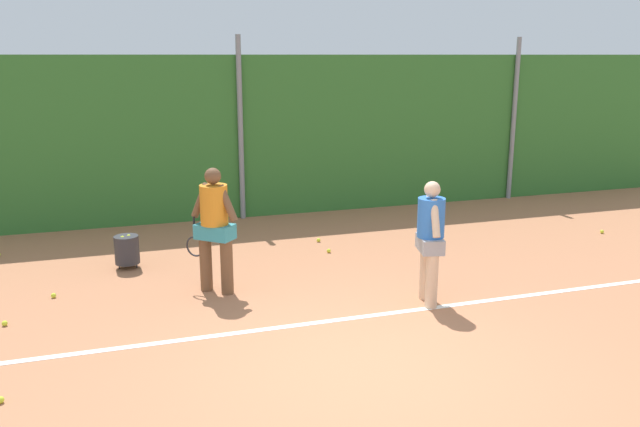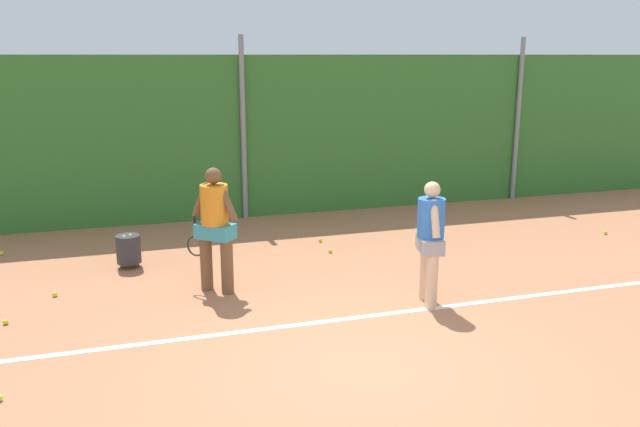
% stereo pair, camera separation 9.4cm
% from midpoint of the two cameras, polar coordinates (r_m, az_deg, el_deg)
% --- Properties ---
extents(ground_plane, '(31.98, 31.98, 0.00)m').
position_cam_midpoint_polar(ground_plane, '(8.53, -0.52, -7.52)').
color(ground_plane, '#B2704C').
extents(hedge_fence_backdrop, '(20.78, 0.25, 3.11)m').
position_cam_midpoint_polar(hedge_fence_backdrop, '(12.62, -6.69, 6.67)').
color(hedge_fence_backdrop, '#33702D').
rests_on(hedge_fence_backdrop, ground_plane).
extents(fence_post_center, '(0.10, 0.10, 3.47)m').
position_cam_midpoint_polar(fence_post_center, '(12.43, -6.56, 7.40)').
color(fence_post_center, gray).
rests_on(fence_post_center, ground_plane).
extents(fence_post_right, '(0.10, 0.10, 3.47)m').
position_cam_midpoint_polar(fence_post_right, '(14.75, 17.21, 7.88)').
color(fence_post_right, gray).
rests_on(fence_post_right, ground_plane).
extents(court_baseline_paint, '(15.19, 0.10, 0.01)m').
position_cam_midpoint_polar(court_baseline_paint, '(7.85, 1.12, -9.46)').
color(court_baseline_paint, white).
rests_on(court_baseline_paint, ground_plane).
extents(player_foreground_near, '(0.37, 0.65, 1.59)m').
position_cam_midpoint_polar(player_foreground_near, '(8.22, 10.03, -1.99)').
color(player_foreground_near, beige).
rests_on(player_foreground_near, ground_plane).
extents(player_midcourt, '(0.64, 0.55, 1.69)m').
position_cam_midpoint_polar(player_midcourt, '(8.61, -8.96, -0.87)').
color(player_midcourt, brown).
rests_on(player_midcourt, ground_plane).
extents(ball_hopper, '(0.36, 0.36, 0.51)m').
position_cam_midpoint_polar(ball_hopper, '(10.05, -16.28, -3.01)').
color(ball_hopper, '#2D2D33').
rests_on(ball_hopper, ground_plane).
extents(tennis_ball_0, '(0.07, 0.07, 0.07)m').
position_cam_midpoint_polar(tennis_ball_0, '(8.58, -25.70, -8.61)').
color(tennis_ball_0, '#CCDB33').
rests_on(tennis_ball_0, ground_plane).
extents(tennis_ball_1, '(0.07, 0.07, 0.07)m').
position_cam_midpoint_polar(tennis_ball_1, '(12.58, 24.07, -1.54)').
color(tennis_ball_1, '#CCDB33').
rests_on(tennis_ball_1, ground_plane).
extents(tennis_ball_2, '(0.07, 0.07, 0.07)m').
position_cam_midpoint_polar(tennis_ball_2, '(9.26, -22.07, -6.62)').
color(tennis_ball_2, '#CCDB33').
rests_on(tennis_ball_2, ground_plane).
extents(tennis_ball_3, '(0.07, 0.07, 0.07)m').
position_cam_midpoint_polar(tennis_ball_3, '(11.47, -26.07, -3.17)').
color(tennis_ball_3, '#CCDB33').
rests_on(tennis_ball_3, ground_plane).
extents(tennis_ball_5, '(0.07, 0.07, 0.07)m').
position_cam_midpoint_polar(tennis_ball_5, '(11.03, 0.27, -2.36)').
color(tennis_ball_5, '#CCDB33').
rests_on(tennis_ball_5, ground_plane).
extents(tennis_ball_7, '(0.07, 0.07, 0.07)m').
position_cam_midpoint_polar(tennis_ball_7, '(10.44, 1.16, -3.30)').
color(tennis_ball_7, '#CCDB33').
rests_on(tennis_ball_7, ground_plane).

